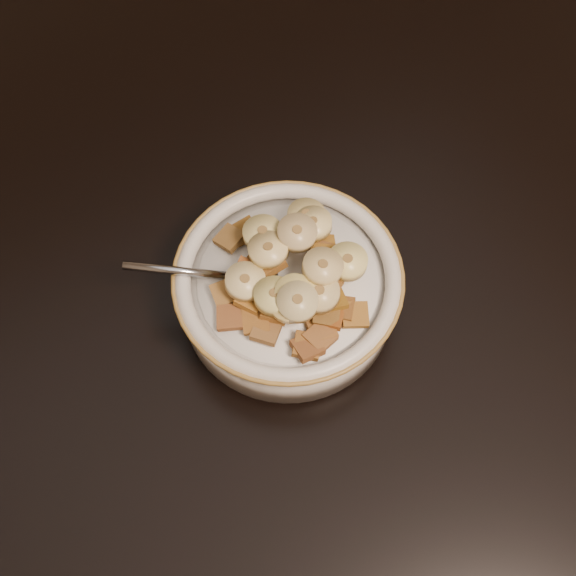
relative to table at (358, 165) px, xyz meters
name	(u,v)px	position (x,y,z in m)	size (l,w,h in m)	color
floor	(323,415)	(0.00, 0.00, -0.78)	(4.00, 4.50, 0.10)	#422816
table	(358,165)	(0.00, 0.00, 0.00)	(1.40, 0.90, 0.04)	black
cereal_bowl	(288,293)	(-0.14, -0.11, 0.04)	(0.17, 0.17, 0.04)	silver
milk	(288,281)	(-0.14, -0.11, 0.06)	(0.14, 0.14, 0.00)	white
spoon	(253,278)	(-0.16, -0.10, 0.07)	(0.03, 0.04, 0.01)	#98A0AB
cereal_square_0	(230,238)	(-0.16, -0.06, 0.07)	(0.02, 0.02, 0.01)	brown
cereal_square_1	(257,265)	(-0.15, -0.10, 0.08)	(0.02, 0.02, 0.01)	brown
cereal_square_2	(322,330)	(-0.13, -0.16, 0.07)	(0.02, 0.02, 0.01)	brown
cereal_square_3	(326,286)	(-0.12, -0.14, 0.08)	(0.02, 0.02, 0.01)	#966220
cereal_square_4	(247,273)	(-0.17, -0.10, 0.08)	(0.02, 0.02, 0.01)	#955021
cereal_square_5	(275,310)	(-0.16, -0.14, 0.07)	(0.02, 0.02, 0.01)	#9D6025
cereal_square_6	(330,316)	(-0.12, -0.16, 0.07)	(0.02, 0.02, 0.01)	brown
cereal_square_7	(303,231)	(-0.11, -0.08, 0.07)	(0.02, 0.02, 0.01)	brown
cereal_square_8	(245,231)	(-0.15, -0.06, 0.07)	(0.02, 0.02, 0.01)	brown
cereal_square_9	(322,245)	(-0.10, -0.10, 0.08)	(0.02, 0.02, 0.01)	brown
cereal_square_10	(355,315)	(-0.11, -0.17, 0.07)	(0.02, 0.02, 0.01)	brown
cereal_square_11	(323,254)	(-0.10, -0.11, 0.08)	(0.02, 0.02, 0.01)	brown
cereal_square_12	(326,313)	(-0.13, -0.16, 0.07)	(0.02, 0.02, 0.01)	brown
cereal_square_13	(266,238)	(-0.14, -0.07, 0.07)	(0.02, 0.02, 0.01)	olive
cereal_square_14	(341,309)	(-0.11, -0.16, 0.07)	(0.02, 0.02, 0.01)	brown
cereal_square_15	(312,233)	(-0.10, -0.09, 0.07)	(0.02, 0.02, 0.01)	brown
cereal_square_16	(251,299)	(-0.17, -0.12, 0.08)	(0.02, 0.02, 0.01)	#9D6D1F
cereal_square_17	(307,346)	(-0.15, -0.17, 0.07)	(0.02, 0.02, 0.01)	#935722
cereal_square_18	(332,300)	(-0.12, -0.15, 0.07)	(0.02, 0.02, 0.01)	brown
cereal_square_19	(266,331)	(-0.17, -0.15, 0.07)	(0.02, 0.02, 0.01)	brown
cereal_square_20	(320,337)	(-0.14, -0.17, 0.07)	(0.02, 0.02, 0.01)	brown
cereal_square_21	(271,263)	(-0.15, -0.10, 0.08)	(0.02, 0.02, 0.01)	brown
cereal_square_22	(225,293)	(-0.19, -0.10, 0.07)	(0.02, 0.02, 0.01)	olive
cereal_square_23	(230,317)	(-0.19, -0.12, 0.07)	(0.02, 0.02, 0.01)	brown
cereal_square_24	(298,295)	(-0.14, -0.14, 0.08)	(0.02, 0.02, 0.01)	brown
cereal_square_25	(265,234)	(-0.13, -0.07, 0.07)	(0.02, 0.02, 0.01)	brown
cereal_square_26	(308,347)	(-0.15, -0.17, 0.07)	(0.02, 0.02, 0.01)	brown
cereal_square_27	(256,321)	(-0.18, -0.14, 0.07)	(0.02, 0.02, 0.01)	brown
banana_slice_0	(274,296)	(-0.16, -0.13, 0.09)	(0.03, 0.03, 0.01)	#DDCF87
banana_slice_1	(312,224)	(-0.10, -0.09, 0.08)	(0.03, 0.03, 0.01)	beige
banana_slice_2	(298,302)	(-0.15, -0.15, 0.09)	(0.03, 0.03, 0.01)	#D4C583
banana_slice_3	(295,295)	(-0.14, -0.14, 0.09)	(0.03, 0.03, 0.01)	#EBDB76
banana_slice_4	(263,233)	(-0.14, -0.08, 0.09)	(0.03, 0.03, 0.01)	#ECE18B
banana_slice_5	(323,267)	(-0.12, -0.13, 0.09)	(0.03, 0.03, 0.01)	#E4CC87
banana_slice_6	(268,250)	(-0.14, -0.10, 0.09)	(0.03, 0.03, 0.01)	beige
banana_slice_7	(319,293)	(-0.13, -0.15, 0.09)	(0.03, 0.03, 0.01)	tan
banana_slice_8	(347,262)	(-0.09, -0.13, 0.09)	(0.03, 0.03, 0.01)	#F0DC7B
banana_slice_9	(289,302)	(-0.15, -0.14, 0.09)	(0.03, 0.03, 0.01)	#F4D280
banana_slice_10	(306,217)	(-0.10, -0.08, 0.08)	(0.03, 0.03, 0.01)	#D4C265
banana_slice_11	(297,233)	(-0.12, -0.09, 0.09)	(0.03, 0.03, 0.01)	tan
banana_slice_12	(245,282)	(-0.17, -0.11, 0.09)	(0.03, 0.03, 0.01)	beige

